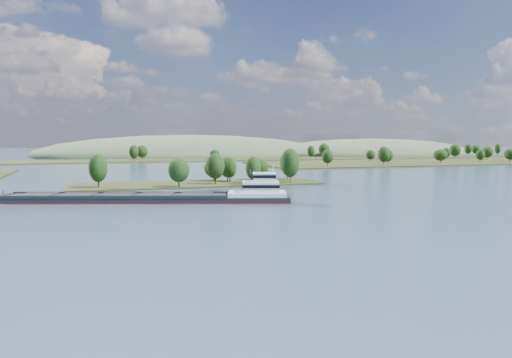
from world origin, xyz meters
name	(u,v)px	position (x,y,z in m)	size (l,w,h in m)	color
ground	(240,203)	(0.00, 120.00, 0.00)	(1800.00, 1800.00, 0.00)	#3C5068
tree_island	(215,174)	(6.90, 178.51, 4.13)	(100.00, 31.82, 15.34)	#272D14
right_bank	(457,161)	(231.39, 299.58, 0.98)	(320.00, 90.00, 14.29)	#272D14
back_shoreline	(152,160)	(8.81, 399.80, 0.75)	(900.00, 60.00, 16.28)	#272D14
hill_east	(372,155)	(260.00, 470.00, 0.00)	(260.00, 140.00, 36.00)	#46563B
hill_west	(190,156)	(60.00, 500.00, 0.00)	(320.00, 160.00, 44.00)	#46563B
cargo_barge	(164,197)	(-20.66, 129.71, 1.49)	(86.39, 36.80, 11.83)	black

